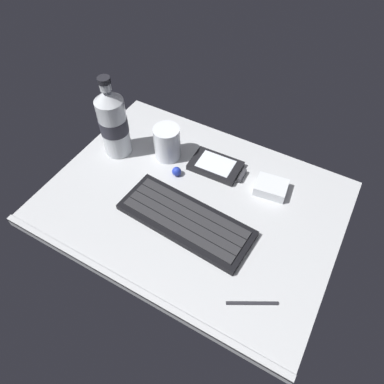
% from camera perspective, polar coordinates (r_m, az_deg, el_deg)
% --- Properties ---
extents(ground_plane, '(0.64, 0.48, 0.03)m').
position_cam_1_polar(ground_plane, '(0.80, -0.08, -1.92)').
color(ground_plane, '#B7BABC').
extents(keyboard, '(0.30, 0.13, 0.02)m').
position_cam_1_polar(keyboard, '(0.75, -1.06, -4.48)').
color(keyboard, black).
rests_on(keyboard, ground_plane).
extents(handheld_device, '(0.13, 0.08, 0.02)m').
position_cam_1_polar(handheld_device, '(0.85, 4.21, 4.10)').
color(handheld_device, black).
rests_on(handheld_device, ground_plane).
extents(juice_cup, '(0.06, 0.06, 0.09)m').
position_cam_1_polar(juice_cup, '(0.86, -4.01, 7.75)').
color(juice_cup, silver).
rests_on(juice_cup, ground_plane).
extents(water_bottle, '(0.07, 0.07, 0.21)m').
position_cam_1_polar(water_bottle, '(0.86, -12.58, 10.91)').
color(water_bottle, silver).
rests_on(water_bottle, ground_plane).
extents(charger_block, '(0.08, 0.06, 0.02)m').
position_cam_1_polar(charger_block, '(0.82, 12.62, 0.73)').
color(charger_block, silver).
rests_on(charger_block, ground_plane).
extents(trackball_mouse, '(0.02, 0.02, 0.02)m').
position_cam_1_polar(trackball_mouse, '(0.83, -2.50, 3.33)').
color(trackball_mouse, '#2338B2').
rests_on(trackball_mouse, ground_plane).
extents(stylus_pen, '(0.09, 0.05, 0.01)m').
position_cam_1_polar(stylus_pen, '(0.68, 9.68, -17.13)').
color(stylus_pen, '#26262B').
rests_on(stylus_pen, ground_plane).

